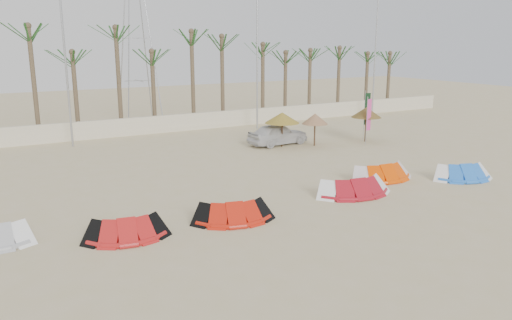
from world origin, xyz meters
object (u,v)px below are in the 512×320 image
kite_red_left (124,226)px  parasol_right (366,112)px  kite_red_right (350,185)px  parasol_left (282,118)px  kite_blue (459,171)px  parasol_mid (315,119)px  kite_orange (379,170)px  car (278,134)px  kite_red_mid (230,209)px

kite_red_left → parasol_right: size_ratio=1.30×
kite_red_right → parasol_right: (8.77, 8.91, 1.61)m
parasol_left → parasol_right: bearing=-13.2°
kite_red_left → kite_blue: size_ratio=0.93×
kite_red_left → parasol_mid: parasol_mid is taller
kite_orange → parasol_right: (5.85, 7.62, 1.61)m
kite_blue → parasol_mid: size_ratio=1.55×
parasol_left → parasol_mid: 2.21m
parasol_left → car: parasol_left is taller
parasol_left → parasol_right: (5.93, -1.39, 0.11)m
parasol_left → car: bearing=81.9°
kite_red_left → parasol_mid: bearing=32.3°
kite_red_mid → car: 14.62m
kite_red_right → car: bearing=75.0°
kite_orange → parasol_mid: size_ratio=1.61×
parasol_left → kite_red_mid: bearing=-130.6°
kite_red_mid → parasol_mid: 15.00m
kite_red_mid → kite_blue: bearing=-1.6°
kite_red_left → car: size_ratio=0.74×
car → parasol_left: bearing=167.3°
kite_orange → parasol_left: bearing=90.5°
kite_red_left → kite_red_right: same height
kite_red_left → kite_blue: same height
kite_red_left → kite_red_mid: size_ratio=0.92×
kite_orange → parasol_mid: parasol_mid is taller
kite_red_mid → car: (9.24, 11.32, 0.30)m
kite_blue → car: 12.19m
kite_red_mid → kite_red_right: 6.31m
parasol_left → parasol_mid: parasol_left is taller
kite_red_right → kite_blue: 6.48m
kite_red_left → kite_red_mid: bearing=-3.2°
kite_red_left → car: bearing=39.8°
kite_red_mid → parasol_left: 14.13m
kite_red_left → kite_orange: (13.29, 1.43, 0.00)m
kite_red_mid → car: size_ratio=0.80×
kite_orange → parasol_mid: (1.98, 8.22, 1.38)m
parasol_mid → kite_red_right: bearing=-117.3°
parasol_right → kite_orange: bearing=-127.5°
kite_red_right → car: 11.35m
kite_blue → parasol_mid: 10.44m
kite_red_mid → parasol_mid: parasol_mid is taller
kite_red_left → kite_orange: 13.37m
kite_blue → parasol_left: parasol_left is taller
kite_red_right → parasol_right: parasol_right is taller
kite_blue → car: car is taller
parasol_right → car: bearing=160.7°
parasol_left → car: (0.09, 0.65, -1.20)m
parasol_mid → car: 2.67m
car → parasol_mid: bearing=-130.9°
kite_red_left → parasol_left: bearing=38.3°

